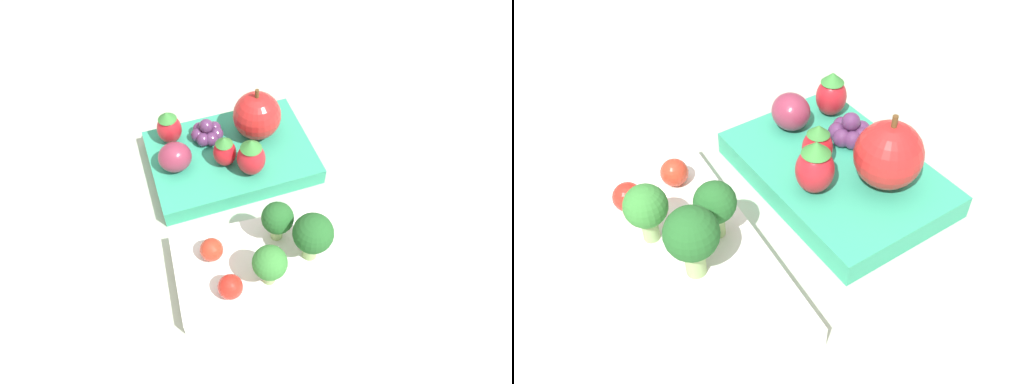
% 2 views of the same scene
% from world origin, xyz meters
% --- Properties ---
extents(ground_plane, '(4.00, 4.00, 0.00)m').
position_xyz_m(ground_plane, '(0.00, 0.00, 0.00)').
color(ground_plane, '#ADB7A3').
extents(bento_box_savoury, '(0.22, 0.11, 0.02)m').
position_xyz_m(bento_box_savoury, '(-0.01, 0.06, 0.01)').
color(bento_box_savoury, white).
rests_on(bento_box_savoury, ground_plane).
extents(bento_box_fruit, '(0.18, 0.13, 0.02)m').
position_xyz_m(bento_box_fruit, '(-0.00, -0.08, 0.01)').
color(bento_box_fruit, '#33A87F').
rests_on(bento_box_fruit, ground_plane).
extents(broccoli_floret_0, '(0.03, 0.03, 0.05)m').
position_xyz_m(broccoli_floret_0, '(0.01, 0.08, 0.05)').
color(broccoli_floret_0, '#93B770').
rests_on(broccoli_floret_0, bento_box_savoury).
extents(broccoli_floret_1, '(0.03, 0.03, 0.05)m').
position_xyz_m(broccoli_floret_1, '(-0.01, 0.04, 0.05)').
color(broccoli_floret_1, '#93B770').
rests_on(broccoli_floret_1, bento_box_savoury).
extents(broccoli_floret_2, '(0.04, 0.04, 0.06)m').
position_xyz_m(broccoli_floret_2, '(-0.03, 0.07, 0.06)').
color(broccoli_floret_2, '#93B770').
rests_on(broccoli_floret_2, bento_box_savoury).
extents(cherry_tomato_0, '(0.02, 0.02, 0.02)m').
position_xyz_m(cherry_tomato_0, '(0.05, 0.08, 0.03)').
color(cherry_tomato_0, red).
rests_on(cherry_tomato_0, bento_box_savoury).
extents(cherry_tomato_1, '(0.02, 0.02, 0.02)m').
position_xyz_m(cherry_tomato_1, '(0.05, 0.04, 0.03)').
color(cherry_tomato_1, red).
rests_on(cherry_tomato_1, bento_box_savoury).
extents(apple, '(0.05, 0.05, 0.06)m').
position_xyz_m(apple, '(-0.04, -0.10, 0.05)').
color(apple, red).
rests_on(apple, bento_box_fruit).
extents(strawberry_0, '(0.03, 0.03, 0.04)m').
position_xyz_m(strawberry_0, '(0.01, -0.06, 0.04)').
color(strawberry_0, red).
rests_on(strawberry_0, bento_box_fruit).
extents(strawberry_1, '(0.03, 0.03, 0.04)m').
position_xyz_m(strawberry_1, '(0.06, -0.12, 0.04)').
color(strawberry_1, red).
rests_on(strawberry_1, bento_box_fruit).
extents(strawberry_2, '(0.03, 0.03, 0.05)m').
position_xyz_m(strawberry_2, '(-0.01, -0.04, 0.04)').
color(strawberry_2, red).
rests_on(strawberry_2, bento_box_fruit).
extents(plum, '(0.04, 0.03, 0.03)m').
position_xyz_m(plum, '(0.06, -0.07, 0.04)').
color(plum, '#892D47').
rests_on(plum, bento_box_fruit).
extents(grape_cluster, '(0.04, 0.04, 0.03)m').
position_xyz_m(grape_cluster, '(0.02, -0.11, 0.03)').
color(grape_cluster, '#562D5B').
rests_on(grape_cluster, bento_box_fruit).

